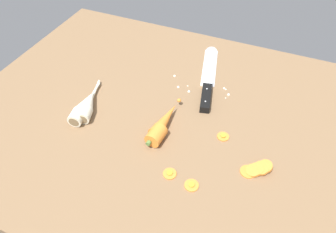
% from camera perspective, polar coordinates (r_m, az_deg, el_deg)
% --- Properties ---
extents(ground_plane, '(1.20, 0.90, 0.04)m').
position_cam_1_polar(ground_plane, '(0.90, 0.49, -0.71)').
color(ground_plane, brown).
extents(chefs_knife, '(0.11, 0.35, 0.04)m').
position_cam_1_polar(chefs_knife, '(1.03, 7.49, 7.79)').
color(chefs_knife, silver).
rests_on(chefs_knife, ground_plane).
extents(whole_carrot, '(0.05, 0.19, 0.04)m').
position_cam_1_polar(whole_carrot, '(0.84, -1.06, -1.36)').
color(whole_carrot, orange).
rests_on(whole_carrot, ground_plane).
extents(parsnip_front, '(0.06, 0.18, 0.04)m').
position_cam_1_polar(parsnip_front, '(0.91, -15.41, 1.57)').
color(parsnip_front, silver).
rests_on(parsnip_front, ground_plane).
extents(parsnip_mid_left, '(0.07, 0.18, 0.04)m').
position_cam_1_polar(parsnip_mid_left, '(0.92, -14.50, 2.02)').
color(parsnip_mid_left, silver).
rests_on(parsnip_mid_left, ground_plane).
extents(carrot_slice_stack, '(0.07, 0.06, 0.03)m').
position_cam_1_polar(carrot_slice_stack, '(0.79, 15.97, -9.26)').
color(carrot_slice_stack, orange).
rests_on(carrot_slice_stack, ground_plane).
extents(carrot_slice_stray_near, '(0.03, 0.03, 0.01)m').
position_cam_1_polar(carrot_slice_stray_near, '(0.84, 10.09, -3.56)').
color(carrot_slice_stray_near, orange).
rests_on(carrot_slice_stray_near, ground_plane).
extents(carrot_slice_stray_mid, '(0.03, 0.03, 0.01)m').
position_cam_1_polar(carrot_slice_stray_mid, '(0.76, 0.32, -10.38)').
color(carrot_slice_stray_mid, orange).
rests_on(carrot_slice_stray_mid, ground_plane).
extents(carrot_slice_stray_far, '(0.03, 0.03, 0.01)m').
position_cam_1_polar(carrot_slice_stray_far, '(0.74, 4.35, -12.41)').
color(carrot_slice_stray_far, orange).
rests_on(carrot_slice_stray_far, ground_plane).
extents(mince_crumbs, '(0.19, 0.07, 0.01)m').
position_cam_1_polar(mince_crumbs, '(0.98, 5.94, 5.47)').
color(mince_crumbs, silver).
rests_on(mince_crumbs, ground_plane).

